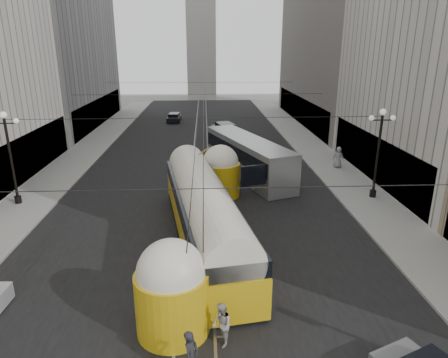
{
  "coord_description": "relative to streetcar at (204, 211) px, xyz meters",
  "views": [
    {
      "loc": [
        0.49,
        -8.57,
        10.51
      ],
      "look_at": [
        1.5,
        12.21,
        3.6
      ],
      "focal_mm": 32.0,
      "sensor_mm": 36.0,
      "label": 1
    }
  ],
  "objects": [
    {
      "name": "city_bus",
      "position": [
        3.68,
        12.25,
        -0.15
      ],
      "size": [
        6.66,
        13.04,
        3.19
      ],
      "color": "#A4A6A9",
      "rests_on": "ground"
    },
    {
      "name": "rail_right",
      "position": [
        0.38,
        20.7,
        -1.9
      ],
      "size": [
        0.12,
        85.0,
        0.04
      ],
      "primitive_type": "cube",
      "color": "gray",
      "rests_on": "ground"
    },
    {
      "name": "pedestrian_crossing_b",
      "position": [
        0.62,
        -8.26,
        -1.04
      ],
      "size": [
        0.84,
        0.97,
        1.73
      ],
      "primitive_type": "imported",
      "rotation": [
        0.0,
        0.0,
        -1.32
      ],
      "color": "#A7A29B",
      "rests_on": "ground"
    },
    {
      "name": "sidewalk_left",
      "position": [
        -12.37,
        24.2,
        -1.83
      ],
      "size": [
        4.0,
        72.0,
        0.15
      ],
      "primitive_type": "cube",
      "color": "gray",
      "rests_on": "ground"
    },
    {
      "name": "catenary",
      "position": [
        -0.25,
        19.69,
        3.98
      ],
      "size": [
        25.0,
        72.0,
        0.23
      ],
      "color": "black",
      "rests_on": "ground"
    },
    {
      "name": "lamppost_right_mid",
      "position": [
        12.23,
        6.2,
        1.84
      ],
      "size": [
        1.86,
        0.44,
        6.37
      ],
      "color": "black",
      "rests_on": "sidewalk_right"
    },
    {
      "name": "road",
      "position": [
        -0.37,
        20.7,
        -1.9
      ],
      "size": [
        20.0,
        85.0,
        0.02
      ],
      "primitive_type": "cube",
      "color": "black",
      "rests_on": "ground"
    },
    {
      "name": "lamppost_left_mid",
      "position": [
        -12.97,
        6.2,
        1.84
      ],
      "size": [
        1.86,
        0.44,
        6.37
      ],
      "color": "black",
      "rests_on": "sidewalk_left"
    },
    {
      "name": "pedestrian_sidewalk_right",
      "position": [
        12.06,
        13.66,
        -0.81
      ],
      "size": [
        1.07,
        0.88,
        1.89
      ],
      "primitive_type": "imported",
      "rotation": [
        0.0,
        0.0,
        2.75
      ],
      "color": "gray",
      "rests_on": "sidewalk_right"
    },
    {
      "name": "pedestrian_crossing_a",
      "position": [
        -0.44,
        -9.8,
        -0.98
      ],
      "size": [
        0.66,
        0.79,
        1.84
      ],
      "primitive_type": "imported",
      "rotation": [
        0.0,
        0.0,
        1.18
      ],
      "color": "#232228",
      "rests_on": "ground"
    },
    {
      "name": "building_right_far",
      "position": [
        19.63,
        36.2,
        14.41
      ],
      "size": [
        12.6,
        32.6,
        32.6
      ],
      "color": "#514C47",
      "rests_on": "ground"
    },
    {
      "name": "sedan_white_far",
      "position": [
        2.61,
        28.36,
        -1.19
      ],
      "size": [
        3.3,
        5.34,
        1.57
      ],
      "color": "silver",
      "rests_on": "ground"
    },
    {
      "name": "rail_left",
      "position": [
        -1.12,
        20.7,
        -1.9
      ],
      "size": [
        0.12,
        85.0,
        0.04
      ],
      "primitive_type": "cube",
      "color": "gray",
      "rests_on": "ground"
    },
    {
      "name": "distant_tower",
      "position": [
        -0.37,
        68.2,
        13.06
      ],
      "size": [
        6.0,
        6.0,
        31.36
      ],
      "color": "#B2AFA8",
      "rests_on": "ground"
    },
    {
      "name": "streetcar",
      "position": [
        0.0,
        0.0,
        0.0
      ],
      "size": [
        5.25,
        17.56,
        3.9
      ],
      "color": "gold",
      "rests_on": "ground"
    },
    {
      "name": "sedan_dark_far",
      "position": [
        -4.37,
        38.44,
        -1.33
      ],
      "size": [
        1.98,
        4.13,
        1.27
      ],
      "color": "black",
      "rests_on": "ground"
    },
    {
      "name": "building_left_far",
      "position": [
        -20.36,
        36.2,
        12.41
      ],
      "size": [
        12.6,
        28.6,
        28.6
      ],
      "color": "#999999",
      "rests_on": "ground"
    },
    {
      "name": "sidewalk_right",
      "position": [
        11.63,
        24.2,
        -1.83
      ],
      "size": [
        4.0,
        72.0,
        0.15
      ],
      "primitive_type": "cube",
      "color": "gray",
      "rests_on": "ground"
    }
  ]
}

